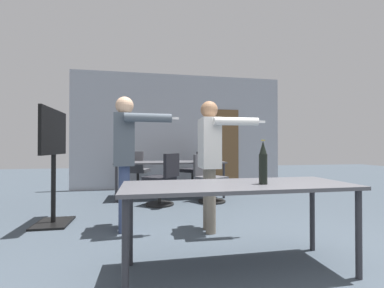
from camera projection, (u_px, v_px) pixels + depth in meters
The scene contains 11 objects.
back_wall at pixel (182, 132), 6.67m from camera, with size 5.41×0.12×2.93m.
conference_table_near at pixel (238, 192), 2.18m from camera, with size 1.94×0.70×0.74m.
conference_table_far at pixel (170, 164), 5.45m from camera, with size 2.26×0.83×0.74m.
tv_screen at pixel (53, 155), 3.51m from camera, with size 0.44×0.96×1.57m.
person_right_polo at pixel (210, 152), 3.23m from camera, with size 0.74×0.60×1.64m.
person_center_tall at pixel (126, 150), 3.28m from camera, with size 0.80×0.65×1.70m.
office_chair_mid_tucked at pixel (163, 181), 4.64m from camera, with size 0.69×0.67×0.94m.
office_chair_far_right at pixel (209, 180), 4.98m from camera, with size 0.66×0.68×0.91m.
office_chair_side_rolled at pixel (137, 173), 5.97m from camera, with size 0.59×0.63×0.96m.
office_chair_near_pushed at pixel (195, 172), 6.23m from camera, with size 0.69×0.68×0.94m.
beer_bottle at pixel (263, 163), 2.16m from camera, with size 0.07×0.07×0.37m.
Camera 1 is at (-0.92, -1.50, 1.06)m, focal length 24.00 mm.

